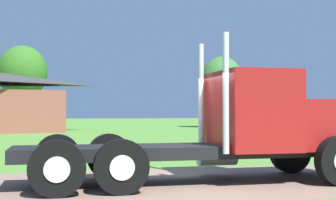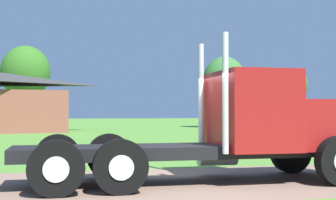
% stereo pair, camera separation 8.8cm
% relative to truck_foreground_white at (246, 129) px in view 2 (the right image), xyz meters
% --- Properties ---
extents(ground_plane, '(200.00, 200.00, 0.00)m').
position_rel_truck_foreground_white_xyz_m(ground_plane, '(-1.15, 0.14, -1.25)').
color(ground_plane, '#538A32').
extents(dirt_track, '(120.00, 5.18, 0.01)m').
position_rel_truck_foreground_white_xyz_m(dirt_track, '(-1.15, 0.14, -1.25)').
color(dirt_track, '#886B59').
rests_on(dirt_track, ground_plane).
extents(truck_foreground_white, '(8.30, 2.66, 3.39)m').
position_rel_truck_foreground_white_xyz_m(truck_foreground_white, '(0.00, 0.00, 0.00)').
color(truck_foreground_white, black).
rests_on(truck_foreground_white, ground_plane).
extents(tree_mid, '(5.25, 5.25, 8.80)m').
position_rel_truck_foreground_white_xyz_m(tree_mid, '(-8.16, 41.83, 4.64)').
color(tree_mid, '#513823').
rests_on(tree_mid, ground_plane).
extents(tree_right, '(4.32, 4.32, 7.33)m').
position_rel_truck_foreground_white_xyz_m(tree_right, '(12.01, 34.68, 3.68)').
color(tree_right, '#513823').
rests_on(tree_right, ground_plane).
extents(tree_far_right, '(3.49, 3.49, 6.73)m').
position_rel_truck_foreground_white_xyz_m(tree_far_right, '(22.04, 39.06, 3.51)').
color(tree_far_right, '#513823').
rests_on(tree_far_right, ground_plane).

